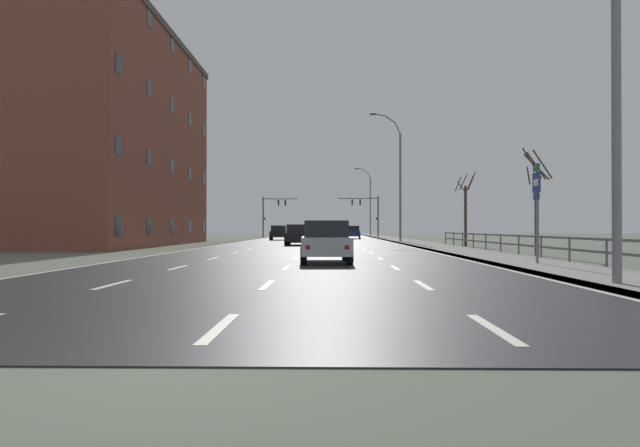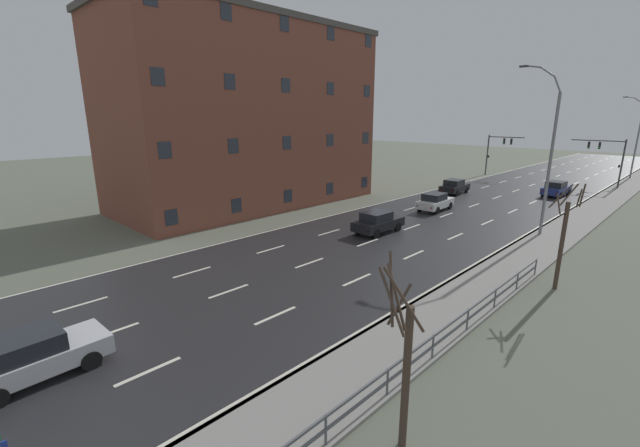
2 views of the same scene
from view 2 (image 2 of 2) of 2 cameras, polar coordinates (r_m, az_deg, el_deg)
name	(u,v)px [view 2 (image 2 of 2)]	position (r m, az deg, el deg)	size (l,w,h in m)	color
ground_plane	(461,211)	(38.50, 19.24, 1.72)	(160.00, 160.00, 0.12)	#5B6051
road_asphalt_strip	(511,192)	(49.45, 25.28, 3.98)	(14.00, 120.00, 0.03)	#232326
sidewalk_right	(602,203)	(47.45, 34.85, 2.37)	(3.00, 120.00, 0.12)	gray
guardrail	(326,425)	(11.30, 0.81, -26.39)	(0.07, 31.88, 1.00)	#515459
street_lamp_midground	(548,155)	(31.64, 29.39, 8.35)	(2.81, 0.24, 11.49)	slate
street_lamp_distant	(636,139)	(68.25, 37.95, 9.33)	(2.49, 0.24, 10.63)	slate
traffic_signal_right	(609,154)	(57.98, 35.47, 7.97)	(5.51, 0.36, 5.61)	#38383A
traffic_signal_left	(497,148)	(62.33, 23.55, 9.72)	(4.82, 0.36, 5.59)	#38383A
car_mid_centre	(454,186)	(46.15, 18.36, 4.96)	(1.98, 4.17, 1.57)	black
car_near_left	(556,188)	(49.22, 30.23, 4.27)	(2.00, 4.18, 1.57)	navy
car_far_left	(34,355)	(16.30, -35.21, -14.90)	(1.96, 4.16, 1.57)	#B7B7BC
car_near_right	(378,222)	(29.35, 8.12, 0.22)	(1.88, 4.12, 1.57)	black
car_far_right	(435,202)	(37.42, 15.85, 2.98)	(2.00, 4.18, 1.57)	silver
brick_building	(247,116)	(39.09, -10.22, 14.60)	(11.18, 24.18, 16.21)	brown
bare_tree_near	(404,364)	(10.53, 11.74, -18.76)	(1.34, 1.22, 5.11)	#423328
bare_tree_mid	(563,239)	(22.35, 30.92, -1.87)	(1.44, 1.46, 5.28)	#423328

